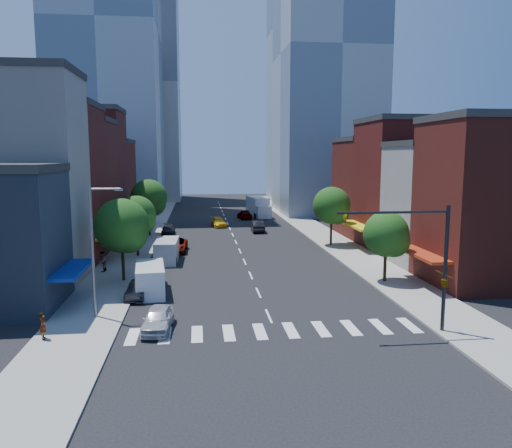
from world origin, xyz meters
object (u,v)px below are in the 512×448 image
(cargo_van_near, at_px, (150,280))
(parked_car_second, at_px, (140,290))
(taxi, at_px, (218,222))
(traffic_car_far, at_px, (245,214))
(pedestrian_near, at_px, (43,326))
(traffic_car_oncoming, at_px, (257,226))
(cargo_van_far, at_px, (167,251))
(parked_car_front, at_px, (158,319))
(parked_car_third, at_px, (175,245))
(parked_car_rear, at_px, (168,229))
(box_truck, at_px, (258,207))
(pedestrian_far, at_px, (102,262))

(cargo_van_near, bearing_deg, parked_car_second, -128.10)
(taxi, height_order, traffic_car_far, traffic_car_far)
(pedestrian_near, bearing_deg, traffic_car_oncoming, -34.22)
(cargo_van_far, height_order, traffic_car_far, cargo_van_far)
(traffic_car_oncoming, height_order, traffic_car_far, traffic_car_oncoming)
(parked_car_front, bearing_deg, taxi, 87.01)
(parked_car_third, bearing_deg, cargo_van_far, -94.10)
(parked_car_third, height_order, pedestrian_near, pedestrian_near)
(cargo_van_far, relative_size, pedestrian_near, 3.38)
(parked_car_second, bearing_deg, traffic_car_oncoming, 75.75)
(parked_car_second, xyz_separation_m, traffic_car_oncoming, (13.33, 32.90, 0.13))
(parked_car_second, xyz_separation_m, taxi, (7.86, 38.74, 0.01))
(parked_car_rear, distance_m, traffic_car_far, 19.91)
(parked_car_third, xyz_separation_m, box_truck, (13.61, 31.89, 0.92))
(parked_car_front, distance_m, cargo_van_near, 8.85)
(cargo_van_near, xyz_separation_m, traffic_car_oncoming, (12.60, 31.75, -0.36))
(box_truck, relative_size, pedestrian_near, 5.49)
(traffic_car_oncoming, xyz_separation_m, box_truck, (2.28, 17.72, 0.89))
(cargo_van_far, bearing_deg, parked_car_rear, 94.58)
(traffic_car_far, relative_size, box_truck, 0.52)
(parked_car_third, height_order, parked_car_rear, parked_car_third)
(box_truck, bearing_deg, pedestrian_near, -116.58)
(traffic_car_oncoming, height_order, pedestrian_far, pedestrian_far)
(cargo_van_far, height_order, box_truck, box_truck)
(cargo_van_near, bearing_deg, cargo_van_far, 81.57)
(parked_car_second, distance_m, cargo_van_far, 13.31)
(taxi, xyz_separation_m, traffic_car_far, (4.96, 9.01, 0.12))
(parked_car_front, height_order, cargo_van_far, cargo_van_far)
(taxi, relative_size, traffic_car_oncoming, 0.97)
(traffic_car_far, bearing_deg, taxi, 53.35)
(parked_car_front, relative_size, parked_car_second, 1.07)
(box_truck, relative_size, pedestrian_far, 4.67)
(parked_car_second, bearing_deg, parked_car_rear, 97.01)
(parked_car_second, distance_m, pedestrian_far, 9.98)
(taxi, xyz_separation_m, pedestrian_far, (-12.32, -29.82, 0.44))
(cargo_van_near, xyz_separation_m, traffic_car_far, (12.09, 46.60, -0.36))
(cargo_van_far, distance_m, pedestrian_far, 7.24)
(cargo_van_far, xyz_separation_m, traffic_car_far, (11.47, 34.52, -0.37))
(parked_car_third, distance_m, pedestrian_near, 28.30)
(cargo_van_near, bearing_deg, traffic_car_oncoming, 62.85)
(parked_car_rear, bearing_deg, cargo_van_near, -90.69)
(parked_car_front, height_order, parked_car_third, parked_car_third)
(traffic_car_far, relative_size, pedestrian_far, 2.41)
(parked_car_front, distance_m, taxi, 46.71)
(traffic_car_far, distance_m, pedestrian_near, 59.16)
(parked_car_front, bearing_deg, parked_car_second, 108.96)
(parked_car_rear, relative_size, box_truck, 0.50)
(parked_car_rear, xyz_separation_m, traffic_car_oncoming, (12.89, 0.75, 0.15))
(parked_car_front, distance_m, pedestrian_far, 17.74)
(taxi, distance_m, traffic_car_oncoming, 8.01)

